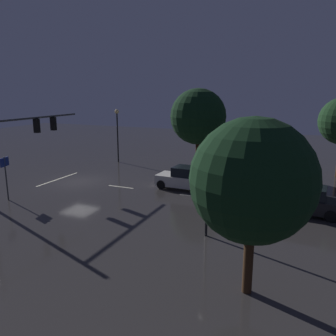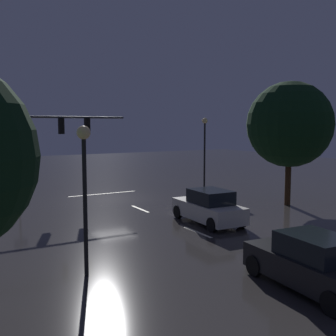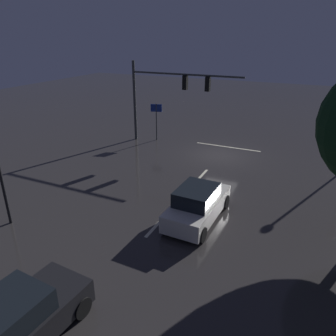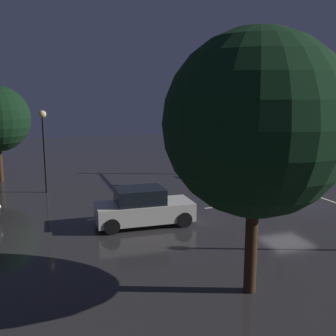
{
  "view_description": "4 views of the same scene",
  "coord_description": "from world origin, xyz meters",
  "px_view_note": "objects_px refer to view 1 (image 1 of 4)",
  "views": [
    {
      "loc": [
        22.03,
        17.34,
        7.26
      ],
      "look_at": [
        -0.2,
        7.88,
        1.8
      ],
      "focal_mm": 36.64,
      "sensor_mm": 36.0,
      "label": 1
    },
    {
      "loc": [
        10.38,
        25.35,
        4.95
      ],
      "look_at": [
        -0.98,
        5.57,
        2.51
      ],
      "focal_mm": 44.0,
      "sensor_mm": 36.0,
      "label": 2
    },
    {
      "loc": [
        -5.78,
        21.16,
        8.08
      ],
      "look_at": [
        0.41,
        7.93,
        1.96
      ],
      "focal_mm": 34.35,
      "sensor_mm": 36.0,
      "label": 3
    },
    {
      "loc": [
        -17.72,
        13.13,
        5.66
      ],
      "look_at": [
        0.85,
        6.82,
        2.07
      ],
      "focal_mm": 41.6,
      "sensor_mm": 36.0,
      "label": 4
    }
  ],
  "objects_px": {
    "traffic_signal_assembly": "(22,136)",
    "car_approaching": "(186,179)",
    "street_lamp_right_kerb": "(208,170)",
    "street_lamp_left_kerb": "(117,126)",
    "tree_right_near": "(253,181)",
    "tree_left_far": "(198,117)",
    "car_distant": "(304,201)",
    "route_sign": "(5,169)"
  },
  "relations": [
    {
      "from": "car_approaching",
      "to": "route_sign",
      "type": "relative_size",
      "value": 1.48
    },
    {
      "from": "car_approaching",
      "to": "tree_right_near",
      "type": "height_order",
      "value": "tree_right_near"
    },
    {
      "from": "tree_right_near",
      "to": "route_sign",
      "type": "bearing_deg",
      "value": -105.3
    },
    {
      "from": "street_lamp_left_kerb",
      "to": "route_sign",
      "type": "height_order",
      "value": "street_lamp_left_kerb"
    },
    {
      "from": "tree_left_far",
      "to": "car_approaching",
      "type": "bearing_deg",
      "value": 11.24
    },
    {
      "from": "street_lamp_right_kerb",
      "to": "tree_right_near",
      "type": "bearing_deg",
      "value": 33.97
    },
    {
      "from": "route_sign",
      "to": "tree_left_far",
      "type": "xyz_separation_m",
      "value": [
        -14.19,
        8.8,
        2.77
      ]
    },
    {
      "from": "car_distant",
      "to": "tree_right_near",
      "type": "distance_m",
      "value": 10.45
    },
    {
      "from": "street_lamp_left_kerb",
      "to": "tree_right_near",
      "type": "xyz_separation_m",
      "value": [
        18.58,
        16.7,
        0.48
      ]
    },
    {
      "from": "tree_right_near",
      "to": "street_lamp_right_kerb",
      "type": "bearing_deg",
      "value": -146.03
    },
    {
      "from": "street_lamp_right_kerb",
      "to": "tree_right_near",
      "type": "height_order",
      "value": "tree_right_near"
    },
    {
      "from": "traffic_signal_assembly",
      "to": "street_lamp_right_kerb",
      "type": "height_order",
      "value": "traffic_signal_assembly"
    },
    {
      "from": "car_distant",
      "to": "street_lamp_left_kerb",
      "type": "xyz_separation_m",
      "value": [
        -8.84,
        -18.29,
        2.97
      ]
    },
    {
      "from": "route_sign",
      "to": "street_lamp_left_kerb",
      "type": "bearing_deg",
      "value": 178.95
    },
    {
      "from": "car_distant",
      "to": "tree_left_far",
      "type": "xyz_separation_m",
      "value": [
        -9.09,
        -9.75,
        4.13
      ]
    },
    {
      "from": "car_distant",
      "to": "route_sign",
      "type": "bearing_deg",
      "value": -74.63
    },
    {
      "from": "car_distant",
      "to": "street_lamp_right_kerb",
      "type": "height_order",
      "value": "street_lamp_right_kerb"
    },
    {
      "from": "route_sign",
      "to": "tree_left_far",
      "type": "relative_size",
      "value": 0.4
    },
    {
      "from": "street_lamp_right_kerb",
      "to": "car_distant",
      "type": "bearing_deg",
      "value": 141.06
    },
    {
      "from": "street_lamp_left_kerb",
      "to": "route_sign",
      "type": "distance_m",
      "value": 14.03
    },
    {
      "from": "traffic_signal_assembly",
      "to": "car_approaching",
      "type": "bearing_deg",
      "value": 122.13
    },
    {
      "from": "car_approaching",
      "to": "street_lamp_right_kerb",
      "type": "xyz_separation_m",
      "value": [
        7.7,
        3.94,
        2.65
      ]
    },
    {
      "from": "route_sign",
      "to": "tree_right_near",
      "type": "xyz_separation_m",
      "value": [
        4.64,
        16.95,
        2.1
      ]
    },
    {
      "from": "street_lamp_right_kerb",
      "to": "route_sign",
      "type": "xyz_separation_m",
      "value": [
        -0.4,
        -14.1,
        -1.29
      ]
    },
    {
      "from": "traffic_signal_assembly",
      "to": "tree_right_near",
      "type": "height_order",
      "value": "tree_right_near"
    },
    {
      "from": "car_distant",
      "to": "street_lamp_right_kerb",
      "type": "xyz_separation_m",
      "value": [
        5.5,
        -4.45,
        2.65
      ]
    },
    {
      "from": "car_distant",
      "to": "tree_left_far",
      "type": "distance_m",
      "value": 13.95
    },
    {
      "from": "traffic_signal_assembly",
      "to": "street_lamp_left_kerb",
      "type": "bearing_deg",
      "value": -178.93
    },
    {
      "from": "street_lamp_right_kerb",
      "to": "car_approaching",
      "type": "bearing_deg",
      "value": -152.94
    },
    {
      "from": "car_approaching",
      "to": "car_distant",
      "type": "relative_size",
      "value": 0.99
    },
    {
      "from": "traffic_signal_assembly",
      "to": "tree_left_far",
      "type": "bearing_deg",
      "value": 147.36
    },
    {
      "from": "street_lamp_left_kerb",
      "to": "tree_right_near",
      "type": "distance_m",
      "value": 24.98
    },
    {
      "from": "street_lamp_right_kerb",
      "to": "tree_right_near",
      "type": "relative_size",
      "value": 0.76
    },
    {
      "from": "car_approaching",
      "to": "tree_right_near",
      "type": "distance_m",
      "value": 14.16
    },
    {
      "from": "street_lamp_right_kerb",
      "to": "tree_left_far",
      "type": "distance_m",
      "value": 15.6
    },
    {
      "from": "tree_right_near",
      "to": "tree_left_far",
      "type": "bearing_deg",
      "value": -156.57
    },
    {
      "from": "tree_left_far",
      "to": "street_lamp_left_kerb",
      "type": "bearing_deg",
      "value": -88.33
    },
    {
      "from": "traffic_signal_assembly",
      "to": "tree_left_far",
      "type": "height_order",
      "value": "tree_left_far"
    },
    {
      "from": "traffic_signal_assembly",
      "to": "route_sign",
      "type": "relative_size",
      "value": 2.91
    },
    {
      "from": "traffic_signal_assembly",
      "to": "car_approaching",
      "type": "relative_size",
      "value": 1.97
    },
    {
      "from": "street_lamp_right_kerb",
      "to": "route_sign",
      "type": "bearing_deg",
      "value": -91.64
    },
    {
      "from": "street_lamp_left_kerb",
      "to": "tree_left_far",
      "type": "height_order",
      "value": "tree_left_far"
    }
  ]
}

